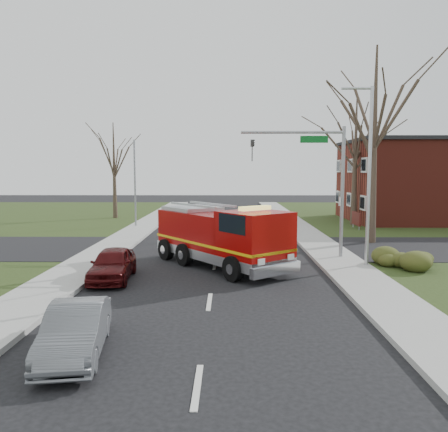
{
  "coord_description": "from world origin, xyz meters",
  "views": [
    {
      "loc": [
        0.65,
        -20.86,
        4.59
      ],
      "look_at": [
        0.42,
        3.84,
        2.0
      ],
      "focal_mm": 35.0,
      "sensor_mm": 36.0,
      "label": 1
    }
  ],
  "objects_px": {
    "traffic_signal_mast": "(318,168)",
    "parked_car_maroon": "(113,264)",
    "fire_engine": "(221,238)",
    "parked_car_gray": "(75,330)"
  },
  "relations": [
    {
      "from": "traffic_signal_mast",
      "to": "parked_car_maroon",
      "type": "xyz_separation_m",
      "value": [
        -9.41,
        -4.4,
        -4.03
      ]
    },
    {
      "from": "fire_engine",
      "to": "parked_car_gray",
      "type": "xyz_separation_m",
      "value": [
        -3.49,
        -10.0,
        -0.76
      ]
    },
    {
      "from": "fire_engine",
      "to": "parked_car_maroon",
      "type": "relative_size",
      "value": 1.92
    },
    {
      "from": "parked_car_gray",
      "to": "fire_engine",
      "type": "bearing_deg",
      "value": 61.95
    },
    {
      "from": "traffic_signal_mast",
      "to": "parked_car_maroon",
      "type": "relative_size",
      "value": 1.72
    },
    {
      "from": "fire_engine",
      "to": "traffic_signal_mast",
      "type": "bearing_deg",
      "value": -16.5
    },
    {
      "from": "traffic_signal_mast",
      "to": "parked_car_gray",
      "type": "bearing_deg",
      "value": -125.09
    },
    {
      "from": "traffic_signal_mast",
      "to": "fire_engine",
      "type": "bearing_deg",
      "value": -158.76
    },
    {
      "from": "fire_engine",
      "to": "parked_car_gray",
      "type": "height_order",
      "value": "fire_engine"
    },
    {
      "from": "fire_engine",
      "to": "parked_car_gray",
      "type": "bearing_deg",
      "value": -146.96
    }
  ]
}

